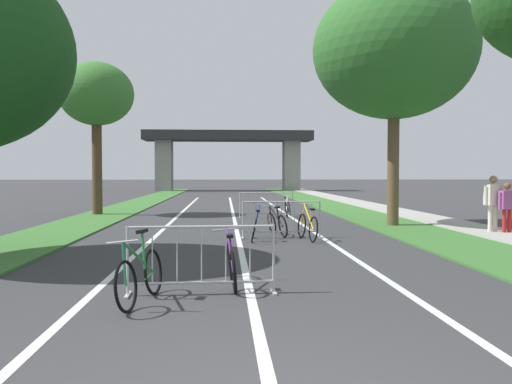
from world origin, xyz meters
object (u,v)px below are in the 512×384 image
crowd_barrier_third (266,205)px  bicycle_yellow_3 (307,226)px  bicycle_green_5 (140,276)px  pedestrian_pushing_bike (493,198)px  tree_left_cypress_far (96,96)px  bicycle_white_4 (288,208)px  crowd_barrier_nearest (202,260)px  bicycle_purple_0 (232,264)px  pedestrian_with_backpack (507,203)px  bicycle_black_2 (277,223)px  tree_right_oak_mid (394,50)px  crowd_barrier_second (282,220)px  bicycle_blue_1 (255,227)px

crowd_barrier_third → bicycle_yellow_3: (0.55, -7.31, -0.13)m
crowd_barrier_third → bicycle_green_5: size_ratio=1.32×
bicycle_green_5 → pedestrian_pushing_bike: pedestrian_pushing_bike is taller
tree_left_cypress_far → bicycle_white_4: size_ratio=4.00×
crowd_barrier_nearest → tree_left_cypress_far: bearing=108.9°
tree_left_cypress_far → crowd_barrier_third: bearing=-13.1°
bicycle_purple_0 → pedestrian_with_backpack: (8.28, 6.56, 0.59)m
bicycle_green_5 → pedestrian_pushing_bike: (9.31, 7.88, 0.69)m
crowd_barrier_nearest → bicycle_black_2: crowd_barrier_nearest is taller
tree_right_oak_mid → bicycle_green_5: (-7.00, -10.25, -5.67)m
crowd_barrier_second → bicycle_yellow_3: size_ratio=1.32×
bicycle_white_4 → crowd_barrier_third: bearing=-138.8°
crowd_barrier_nearest → crowd_barrier_second: size_ratio=1.01×
bicycle_blue_1 → bicycle_green_5: size_ratio=0.97×
tree_left_cypress_far → bicycle_white_4: (8.26, -1.18, -4.86)m
pedestrian_with_backpack → crowd_barrier_third: bearing=129.7°
tree_left_cypress_far → pedestrian_with_backpack: tree_left_cypress_far is taller
crowd_barrier_nearest → bicycle_green_5: bearing=-149.8°
crowd_barrier_nearest → crowd_barrier_third: size_ratio=1.00×
tree_right_oak_mid → bicycle_black_2: (-4.28, -2.49, -5.69)m
bicycle_white_4 → bicycle_black_2: bearing=-86.5°
tree_right_oak_mid → pedestrian_with_backpack: (2.58, -2.68, -5.10)m
tree_right_oak_mid → pedestrian_with_backpack: bearing=-46.1°
crowd_barrier_third → bicycle_yellow_3: size_ratio=1.32×
bicycle_blue_1 → bicycle_black_2: bicycle_blue_1 is taller
bicycle_green_5 → crowd_barrier_third: bearing=-89.6°
tree_left_cypress_far → bicycle_black_2: bearing=-48.5°
tree_left_cypress_far → bicycle_blue_1: tree_left_cypress_far is taller
bicycle_blue_1 → bicycle_green_5: bearing=-101.6°
crowd_barrier_third → bicycle_black_2: crowd_barrier_third is taller
crowd_barrier_third → bicycle_white_4: crowd_barrier_third is taller
bicycle_blue_1 → bicycle_yellow_3: (1.45, -0.03, 0.01)m
pedestrian_pushing_bike → crowd_barrier_second: bearing=-8.9°
tree_right_oak_mid → pedestrian_pushing_bike: tree_right_oak_mid is taller
bicycle_white_4 → bicycle_green_5: (-3.87, -14.60, 0.03)m
tree_right_oak_mid → bicycle_purple_0: bearing=-121.7°
crowd_barrier_second → bicycle_green_5: bearing=-111.1°
tree_left_cypress_far → bicycle_white_4: 9.66m
tree_right_oak_mid → bicycle_blue_1: 8.30m
crowd_barrier_third → pedestrian_with_backpack: size_ratio=1.45×
tree_left_cypress_far → bicycle_purple_0: size_ratio=3.90×
crowd_barrier_nearest → pedestrian_pushing_bike: (8.47, 7.39, 0.56)m
bicycle_blue_1 → bicycle_yellow_3: bearing=3.6°
bicycle_purple_0 → bicycle_green_5: 1.65m
crowd_barrier_third → bicycle_yellow_3: crowd_barrier_third is taller
bicycle_white_4 → pedestrian_with_backpack: (5.71, -7.03, 0.59)m
bicycle_blue_1 → pedestrian_pushing_bike: pedestrian_pushing_bike is taller
tree_right_oak_mid → crowd_barrier_third: size_ratio=3.71×
bicycle_yellow_3 → pedestrian_pushing_bike: (5.84, 1.09, 0.69)m
bicycle_blue_1 → bicycle_yellow_3: size_ratio=0.97×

